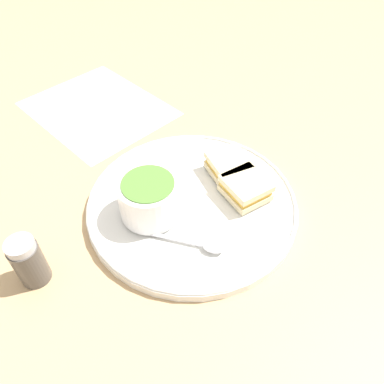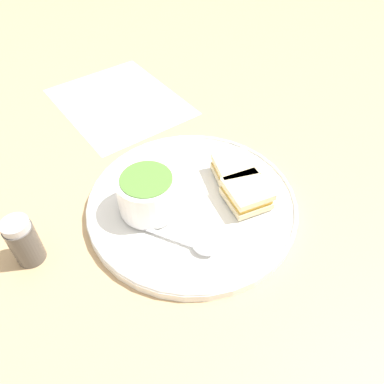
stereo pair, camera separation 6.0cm
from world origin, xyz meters
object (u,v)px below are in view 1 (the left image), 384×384
Objects in this scene: sandwich_half_near at (246,188)px; sandwich_half_far at (229,166)px; spoon at (207,245)px; soup_bowl at (149,198)px; salt_shaker at (29,261)px.

sandwich_half_near and sandwich_half_far have the same top height.
soup_bowl is at bearing 157.53° from spoon.
sandwich_half_near is at bearing 73.23° from spoon.
sandwich_half_near is (0.11, -0.12, -0.02)m from soup_bowl.
soup_bowl reaches higher than sandwich_half_near.
sandwich_half_near is 0.98× the size of sandwich_half_far.
sandwich_half_far is at bearing 90.29° from spoon.
sandwich_half_far is at bearing -26.59° from salt_shaker.
sandwich_half_far is 1.15× the size of salt_shaker.
soup_bowl reaches higher than sandwich_half_far.
salt_shaker reaches higher than spoon.
sandwich_half_far is 0.35m from salt_shaker.
spoon is at bearing -166.03° from sandwich_half_far.
soup_bowl is 0.16m from sandwich_half_far.
soup_bowl is 0.19m from salt_shaker.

